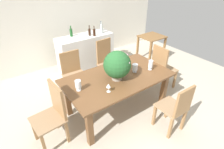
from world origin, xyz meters
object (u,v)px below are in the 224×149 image
object	(u,v)px
flower_centerpiece	(117,65)
wine_bottle_clear	(101,27)
wine_bottle_green	(94,32)
side_table	(151,42)
dining_table	(118,82)
wine_bottle_dark	(71,32)
wine_bottle_amber	(102,28)
chair_far_left	(73,71)
chair_far_right	(106,59)
chair_foot_end	(162,67)
crystal_vase_right	(151,64)
crystal_vase_left	(135,67)
wine_bottle_tall	(90,32)
kitchen_counter	(86,54)
chair_near_right	(176,107)
chair_head_end	(53,112)
crystal_vase_center_near	(78,84)
wine_glass	(108,86)

from	to	relation	value
flower_centerpiece	wine_bottle_clear	xyz separation A→B (m)	(0.88, 1.89, 0.03)
wine_bottle_green	side_table	world-z (taller)	wine_bottle_green
dining_table	wine_bottle_dark	xyz separation A→B (m)	(-0.01, 1.88, 0.44)
wine_bottle_amber	wine_bottle_clear	bearing A→B (deg)	60.85
chair_far_left	wine_bottle_dark	world-z (taller)	wine_bottle_dark
flower_centerpiece	dining_table	bearing A→B (deg)	43.60
wine_bottle_amber	wine_bottle_green	xyz separation A→B (m)	(-0.27, -0.08, -0.03)
chair_far_right	chair_foot_end	xyz separation A→B (m)	(0.79, -1.01, 0.00)
chair_far_right	flower_centerpiece	world-z (taller)	flower_centerpiece
dining_table	chair_far_right	xyz separation A→B (m)	(0.43, 1.01, -0.08)
crystal_vase_right	wine_bottle_amber	world-z (taller)	wine_bottle_amber
flower_centerpiece	crystal_vase_left	distance (m)	0.45
chair_far_left	flower_centerpiece	size ratio (longest dim) A/B	1.83
wine_bottle_dark	wine_bottle_tall	size ratio (longest dim) A/B	1.03
crystal_vase_left	wine_bottle_green	world-z (taller)	wine_bottle_green
kitchen_counter	wine_bottle_dark	distance (m)	0.67
chair_near_right	crystal_vase_left	size ratio (longest dim) A/B	5.71
chair_head_end	chair_far_left	xyz separation A→B (m)	(0.79, 1.00, -0.03)
crystal_vase_center_near	kitchen_counter	bearing A→B (deg)	58.81
wine_bottle_tall	chair_head_end	bearing A→B (deg)	-133.99
chair_far_right	side_table	xyz separation A→B (m)	(1.66, 0.13, 0.02)
chair_head_end	crystal_vase_center_near	world-z (taller)	chair_head_end
chair_far_right	chair_foot_end	size ratio (longest dim) A/B	0.99
chair_near_right	kitchen_counter	xyz separation A→B (m)	(-0.17, 2.73, -0.03)
chair_near_right	wine_bottle_tall	size ratio (longest dim) A/B	3.72
wine_bottle_clear	wine_bottle_dark	bearing A→B (deg)	176.78
chair_far_left	chair_foot_end	world-z (taller)	chair_foot_end
crystal_vase_center_near	chair_head_end	bearing A→B (deg)	-176.93
chair_near_right	crystal_vase_center_near	bearing A→B (deg)	-39.37
chair_near_right	dining_table	bearing A→B (deg)	-64.99
wine_glass	chair_near_right	bearing A→B (deg)	-41.00
dining_table	crystal_vase_center_near	size ratio (longest dim) A/B	10.69
side_table	crystal_vase_left	bearing A→B (deg)	-145.41
wine_bottle_clear	wine_glass	bearing A→B (deg)	-119.97
chair_far_right	wine_bottle_amber	distance (m)	0.90
dining_table	flower_centerpiece	distance (m)	0.40
chair_far_right	flower_centerpiece	size ratio (longest dim) A/B	1.98
chair_near_right	wine_bottle_clear	size ratio (longest dim) A/B	3.75
chair_foot_end	chair_near_right	bearing A→B (deg)	144.13
chair_head_end	chair_far_left	size ratio (longest dim) A/B	1.06
kitchen_counter	chair_foot_end	bearing A→B (deg)	-61.25
wine_bottle_dark	wine_bottle_green	world-z (taller)	wine_bottle_dark
crystal_vase_center_near	wine_bottle_green	distance (m)	1.98
chair_head_end	wine_bottle_amber	world-z (taller)	wine_bottle_amber
wine_bottle_green	chair_far_left	bearing A→B (deg)	-147.36
wine_glass	wine_bottle_dark	world-z (taller)	wine_bottle_dark
crystal_vase_left	crystal_vase_right	world-z (taller)	crystal_vase_right
dining_table	wine_glass	xyz separation A→B (m)	(-0.39, -0.28, 0.22)
chair_head_end	side_table	distance (m)	3.50
chair_far_right	wine_bottle_tall	distance (m)	0.84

